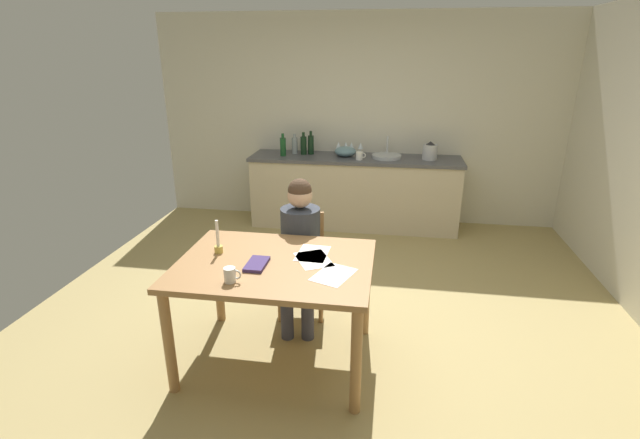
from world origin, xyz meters
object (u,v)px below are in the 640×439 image
object	(u,v)px
book_magazine	(257,264)
wine_glass_back_left	(346,146)
sink_unit	(387,156)
wine_glass_by_kettle	(351,146)
bottle_wine_red	(304,145)
wine_glass_back_right	(338,145)
dining_table	(275,276)
coffee_mug	(230,275)
candlestick	(218,244)
teacup_on_counter	(360,156)
bottle_vinegar	(295,145)
wine_glass_near_sink	(361,146)
bottle_oil	(283,146)
stovetop_kettle	(430,151)
person_seated	(300,243)
chair_at_table	(302,259)
bottle_sauce	(311,144)
mixing_bowl	(345,151)

from	to	relation	value
book_magazine	wine_glass_back_left	xyz separation A→B (m)	(0.27, 3.11, 0.21)
sink_unit	wine_glass_by_kettle	xyz separation A→B (m)	(-0.45, 0.15, 0.09)
bottle_wine_red	wine_glass_back_right	bearing A→B (deg)	13.04
bottle_wine_red	wine_glass_by_kettle	distance (m)	0.61
dining_table	sink_unit	size ratio (longest dim) A/B	3.67
coffee_mug	candlestick	distance (m)	0.47
wine_glass_by_kettle	teacup_on_counter	size ratio (longest dim) A/B	1.28
coffee_mug	bottle_vinegar	xyz separation A→B (m)	(-0.29, 3.28, 0.17)
book_magazine	wine_glass_near_sink	bearing A→B (deg)	82.28
wine_glass_back_right	bottle_vinegar	bearing A→B (deg)	-172.60
bottle_oil	stovetop_kettle	size ratio (longest dim) A/B	1.27
dining_table	bottle_oil	distance (m)	2.89
bottle_vinegar	person_seated	bearing A→B (deg)	-77.14
chair_at_table	teacup_on_counter	bearing A→B (deg)	80.81
bottle_sauce	bottle_vinegar	bearing A→B (deg)	-178.58
bottle_vinegar	bottle_wine_red	world-z (taller)	bottle_wine_red
wine_glass_back_left	wine_glass_back_right	size ratio (longest dim) A/B	1.00
person_seated	wine_glass_back_right	size ratio (longest dim) A/B	7.76
dining_table	bottle_sauce	xyz separation A→B (m)	(-0.28, 2.96, 0.34)
sink_unit	wine_glass_back_left	world-z (taller)	sink_unit
book_magazine	sink_unit	bearing A→B (deg)	75.67
candlestick	sink_unit	size ratio (longest dim) A/B	0.68
chair_at_table	sink_unit	size ratio (longest dim) A/B	2.36
wine_glass_near_sink	chair_at_table	bearing A→B (deg)	-97.70
candlestick	dining_table	bearing A→B (deg)	-11.31
mixing_bowl	wine_glass_by_kettle	world-z (taller)	wine_glass_by_kettle
book_magazine	bottle_vinegar	distance (m)	3.06
wine_glass_by_kettle	candlestick	bearing A→B (deg)	-102.70
dining_table	wine_glass_by_kettle	world-z (taller)	wine_glass_by_kettle
wine_glass_back_right	wine_glass_back_left	bearing A→B (deg)	0.00
person_seated	stovetop_kettle	distance (m)	2.58
wine_glass_back_left	coffee_mug	bearing A→B (deg)	-96.12
candlestick	book_magazine	world-z (taller)	candlestick
person_seated	bottle_wine_red	size ratio (longest dim) A/B	4.25
stovetop_kettle	person_seated	bearing A→B (deg)	-116.60
bottle_vinegar	stovetop_kettle	xyz separation A→B (m)	(1.68, -0.08, -0.01)
bottle_wine_red	person_seated	bearing A→B (deg)	-79.80
stovetop_kettle	bottle_wine_red	bearing A→B (deg)	178.19
candlestick	mixing_bowl	distance (m)	2.88
chair_at_table	book_magazine	distance (m)	0.89
dining_table	coffee_mug	xyz separation A→B (m)	(-0.20, -0.32, 0.15)
chair_at_table	wine_glass_by_kettle	xyz separation A→B (m)	(0.19, 2.29, 0.54)
wine_glass_by_kettle	chair_at_table	bearing A→B (deg)	-94.84
person_seated	mixing_bowl	distance (m)	2.33
wine_glass_back_right	dining_table	bearing A→B (deg)	-91.27
sink_unit	wine_glass_near_sink	size ratio (longest dim) A/B	2.34
bottle_sauce	wine_glass_by_kettle	world-z (taller)	bottle_sauce
sink_unit	teacup_on_counter	bearing A→B (deg)	-154.46
candlestick	mixing_bowl	xyz separation A→B (m)	(0.60, 2.82, 0.11)
dining_table	wine_glass_back_left	size ratio (longest dim) A/B	8.59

